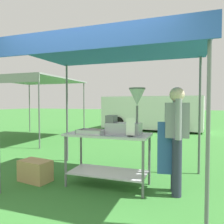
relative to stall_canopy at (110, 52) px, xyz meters
name	(u,v)px	position (x,y,z in m)	size (l,w,h in m)	color
ground_plane	(153,139)	(-0.03, 4.97, -2.22)	(70.00, 70.00, 0.00)	#33702D
stall_canopy	(110,52)	(0.00, 0.00, 0.00)	(3.10, 2.19, 2.30)	slate
donut_cart	(108,148)	(0.00, -0.10, -1.59)	(1.38, 0.65, 0.87)	#B7B7BC
donut_tray	(92,132)	(-0.23, -0.23, -1.32)	(0.43, 0.29, 0.07)	#B7B7BC
donut_fryer	(127,117)	(0.32, -0.07, -1.07)	(0.63, 0.28, 0.74)	#B7B7BC
menu_sign	(130,128)	(0.43, -0.30, -1.23)	(0.13, 0.05, 0.28)	black
vendor	(176,134)	(1.08, -0.06, -1.32)	(0.46, 0.54, 1.61)	#2D3347
supply_crate	(35,171)	(-1.28, -0.33, -2.03)	(0.60, 0.41, 0.37)	tan
van_white	(153,112)	(-0.50, 7.82, -1.34)	(5.03, 2.39, 1.69)	white
neighbour_tent	(32,81)	(-4.39, 3.44, -0.02)	(3.03, 3.18, 2.27)	slate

